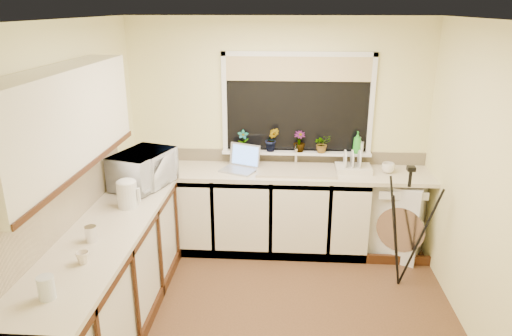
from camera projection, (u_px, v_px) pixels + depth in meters
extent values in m
plane|color=brown|center=(272.00, 313.00, 4.12)|extent=(3.20, 3.20, 0.00)
plane|color=white|center=(276.00, 19.00, 3.32)|extent=(3.20, 3.20, 0.00)
plane|color=#F4EBA2|center=(278.00, 133.00, 5.13)|extent=(3.20, 0.00, 3.20)
plane|color=#F4EBA2|center=(264.00, 291.00, 2.30)|extent=(3.20, 0.00, 3.20)
plane|color=#F4EBA2|center=(76.00, 177.00, 3.82)|extent=(0.00, 3.00, 3.00)
plane|color=#F4EBA2|center=(482.00, 187.00, 3.62)|extent=(0.00, 3.00, 3.00)
cube|color=silver|center=(246.00, 211.00, 5.13)|extent=(2.55, 0.60, 0.86)
cube|color=silver|center=(109.00, 284.00, 3.78)|extent=(0.54, 2.40, 0.86)
cube|color=beige|center=(277.00, 173.00, 4.96)|extent=(3.20, 0.60, 0.04)
cube|color=beige|center=(103.00, 234.00, 3.63)|extent=(0.60, 2.40, 0.04)
cube|color=silver|center=(60.00, 121.00, 3.20)|extent=(0.28, 1.90, 0.70)
cube|color=beige|center=(62.00, 204.00, 3.57)|extent=(0.02, 2.40, 0.45)
cube|color=beige|center=(278.00, 156.00, 5.21)|extent=(3.20, 0.02, 0.14)
cube|color=black|center=(297.00, 104.00, 5.00)|extent=(1.50, 0.02, 1.00)
cube|color=tan|center=(298.00, 69.00, 4.85)|extent=(1.50, 0.02, 0.25)
cube|color=white|center=(296.00, 152.00, 5.12)|extent=(1.60, 0.14, 0.03)
cube|color=tan|center=(296.00, 170.00, 4.94)|extent=(0.82, 0.46, 0.03)
cylinder|color=silver|center=(296.00, 155.00, 5.07)|extent=(0.03, 0.03, 0.24)
cube|color=silver|center=(394.00, 215.00, 5.06)|extent=(0.77, 0.76, 0.83)
cube|color=#A2A3AA|center=(238.00, 170.00, 4.94)|extent=(0.42, 0.37, 0.02)
cube|color=#5D92FD|center=(245.00, 155.00, 5.02)|extent=(0.34, 0.18, 0.24)
cylinder|color=silver|center=(127.00, 195.00, 4.03)|extent=(0.17, 0.17, 0.23)
cube|color=beige|center=(353.00, 169.00, 4.94)|extent=(0.37, 0.28, 0.06)
cylinder|color=silver|center=(46.00, 288.00, 2.78)|extent=(0.10, 0.10, 0.14)
cylinder|color=silver|center=(91.00, 234.00, 3.46)|extent=(0.09, 0.09, 0.12)
imported|color=white|center=(143.00, 169.00, 4.49)|extent=(0.58, 0.71, 0.34)
imported|color=#999999|center=(243.00, 141.00, 5.09)|extent=(0.13, 0.10, 0.23)
imported|color=#999999|center=(272.00, 140.00, 5.06)|extent=(0.15, 0.12, 0.26)
imported|color=#999999|center=(299.00, 142.00, 5.06)|extent=(0.14, 0.14, 0.22)
imported|color=#999999|center=(322.00, 144.00, 5.03)|extent=(0.22, 0.20, 0.20)
imported|color=green|center=(357.00, 142.00, 5.01)|extent=(0.09, 0.09, 0.24)
imported|color=#999999|center=(360.00, 145.00, 5.03)|extent=(0.10, 0.10, 0.17)
imported|color=white|center=(388.00, 168.00, 4.88)|extent=(0.16, 0.16, 0.10)
imported|color=beige|center=(83.00, 258.00, 3.17)|extent=(0.11, 0.11, 0.08)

